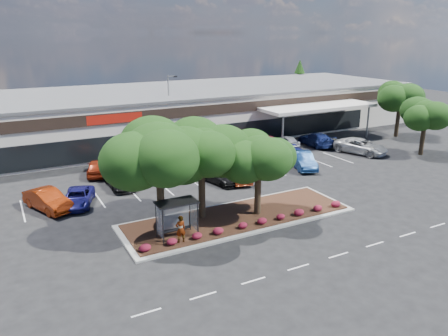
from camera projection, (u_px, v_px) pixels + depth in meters
name	position (u px, v px, depth m)	size (l,w,h in m)	color
ground	(291.00, 234.00, 30.95)	(160.00, 160.00, 0.00)	black
retail_store	(141.00, 114.00, 58.63)	(80.40, 25.20, 6.25)	silver
landscape_island	(239.00, 217.00, 33.39)	(18.00, 6.00, 0.26)	#9FA09A
lane_markings	(221.00, 189.00, 39.67)	(33.12, 20.06, 0.01)	silver
shrub_row	(253.00, 223.00, 31.50)	(17.00, 0.80, 0.50)	maroon
bus_shelter	(176.00, 208.00, 29.39)	(2.75, 1.55, 2.59)	black
island_tree_west	(160.00, 176.00, 29.91)	(7.20, 7.20, 7.89)	#11360E
island_tree_mid	(202.00, 170.00, 32.15)	(6.60, 6.60, 7.32)	#11360E
island_tree_east	(258.00, 173.00, 32.80)	(5.80, 5.80, 6.50)	#11360E
tree_east_near	(424.00, 127.00, 50.08)	(5.60, 5.60, 6.51)	#11360E
tree_east_far	(399.00, 109.00, 58.91)	(6.40, 6.40, 7.62)	#11360E
conifer_north_east	(299.00, 84.00, 81.97)	(3.96, 3.96, 9.00)	#11360E
person_waiting	(181.00, 229.00, 28.82)	(0.70, 0.46, 1.91)	#594C47
light_pole	(170.00, 115.00, 54.22)	(1.38, 0.88, 8.75)	#9FA09A
car_0	(48.00, 200.00, 34.89)	(1.77, 5.06, 1.67)	maroon
car_1	(78.00, 198.00, 35.87)	(2.22, 4.81, 1.34)	navy
car_2	(119.00, 179.00, 40.09)	(2.05, 5.03, 1.46)	black
car_3	(220.00, 176.00, 41.17)	(1.87, 4.60, 1.33)	black
car_4	(237.00, 173.00, 41.75)	(1.67, 4.80, 1.58)	maroon
car_5	(234.00, 166.00, 44.41)	(1.58, 3.94, 1.34)	#1D4F16
car_6	(303.00, 160.00, 45.72)	(1.82, 5.21, 1.72)	navy
car_7	(298.00, 157.00, 47.28)	(2.19, 5.39, 1.56)	navy
car_8	(361.00, 146.00, 51.30)	(2.85, 6.19, 1.72)	#B6B6B6
car_9	(97.00, 167.00, 43.49)	(1.89, 4.70, 1.60)	maroon
car_10	(134.00, 164.00, 44.68)	(1.82, 4.51, 1.54)	#A3A7AF
car_11	(145.00, 158.00, 47.22)	(1.93, 4.74, 1.38)	black
car_12	(175.00, 165.00, 44.77)	(1.93, 4.74, 1.38)	navy
car_13	(221.00, 145.00, 52.06)	(2.63, 5.71, 1.59)	brown
car_14	(262.00, 142.00, 53.38)	(1.70, 4.86, 1.60)	maroon
car_15	(273.00, 145.00, 52.41)	(2.00, 4.91, 1.43)	slate
car_16	(285.00, 141.00, 54.42)	(1.67, 4.14, 1.41)	silver
car_17	(316.00, 139.00, 54.77)	(2.31, 5.69, 1.65)	navy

